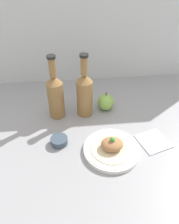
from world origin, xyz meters
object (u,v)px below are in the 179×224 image
Objects in this scene: cider_bottle_left at (55,95)px; dipping_bowl at (59,141)px; plate at (112,149)px; plated_food at (112,145)px; cider_bottle_right at (85,93)px; apple at (106,102)px.

cider_bottle_left reaches higher than dipping_bowl.
cider_bottle_left reaches higher than plate.
cider_bottle_right is (-8.89, 26.79, 8.46)cm from plated_food.
dipping_bowl is at bearing -87.35° from cider_bottle_left.
dipping_bowl reaches higher than plate.
cider_bottle_right is at bearing 108.36° from plated_food.
cider_bottle_left is 22.60cm from dipping_bowl.
cider_bottle_right is at bearing -167.04° from apple.
dipping_bowl is at bearing -123.00° from cider_bottle_right.
plated_food is 36.14cm from cider_bottle_left.
apple reaches higher than plated_food.
plate is 2.35× the size of apple.
cider_bottle_left is at bearing -174.16° from apple.
plated_food reaches higher than dipping_bowl.
cider_bottle_right reaches higher than apple.
apple is (2.16, 29.33, 3.01)cm from plate.
plated_food is at bearing -17.55° from dipping_bowl.
dipping_bowl is (0.92, -19.89, -10.69)cm from cider_bottle_left.
cider_bottle_left and cider_bottle_right have the same top height.
plate is 22.88cm from dipping_bowl.
plated_food is 0.55× the size of cider_bottle_right.
plate is at bearing 90.00° from plated_food.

